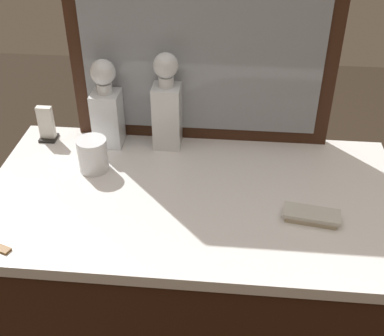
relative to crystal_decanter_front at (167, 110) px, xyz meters
name	(u,v)px	position (x,y,z in m)	size (l,w,h in m)	color
dresser	(192,306)	(0.09, -0.23, -0.56)	(1.09, 0.61, 0.89)	#381E11
dresser_mirror	(202,22)	(0.09, 0.05, 0.24)	(0.75, 0.03, 0.72)	#381E11
crystal_decanter_front	(167,110)	(0.00, 0.00, 0.00)	(0.08, 0.08, 0.29)	white
crystal_decanter_center	(107,111)	(-0.18, -0.01, -0.01)	(0.08, 0.08, 0.27)	white
crystal_tumbler_right	(93,156)	(-0.19, -0.15, -0.07)	(0.08, 0.08, 0.09)	white
silver_brush_right	(311,216)	(0.39, -0.31, -0.10)	(0.14, 0.08, 0.02)	#B7A88C
napkin_holder	(47,126)	(-0.37, 0.00, -0.07)	(0.05, 0.05, 0.11)	black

